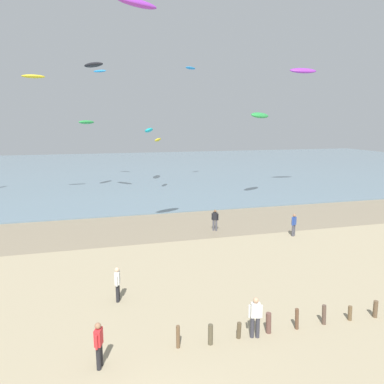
{
  "coord_description": "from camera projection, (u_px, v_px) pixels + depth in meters",
  "views": [
    {
      "loc": [
        -1.02,
        -7.3,
        8.43
      ],
      "look_at": [
        3.93,
        11.21,
        4.71
      ],
      "focal_mm": 33.31,
      "sensor_mm": 36.0,
      "label": 1
    }
  ],
  "objects": [
    {
      "name": "sea",
      "position": [
        103.0,
        169.0,
        65.59
      ],
      "size": [
        160.0,
        70.0,
        0.1
      ],
      "primitive_type": "cube",
      "color": "slate",
      "rests_on": "ground"
    },
    {
      "name": "kite_aloft_5",
      "position": [
        260.0,
        115.0,
        37.44
      ],
      "size": [
        3.25,
        2.7,
        0.86
      ],
      "primitive_type": "ellipsoid",
      "rotation": [
        -0.4,
        0.0,
        3.73
      ],
      "color": "green"
    },
    {
      "name": "person_left_flank",
      "position": [
        215.0,
        219.0,
        28.19
      ],
      "size": [
        0.49,
        0.38,
        1.71
      ],
      "color": "#4C4C56",
      "rests_on": "ground"
    },
    {
      "name": "person_right_flank",
      "position": [
        117.0,
        283.0,
        16.98
      ],
      "size": [
        0.29,
        0.56,
        1.71
      ],
      "color": "#232328",
      "rests_on": "ground"
    },
    {
      "name": "person_by_waterline",
      "position": [
        255.0,
        316.0,
        14.07
      ],
      "size": [
        0.55,
        0.31,
        1.71
      ],
      "color": "#383842",
      "rests_on": "ground"
    },
    {
      "name": "kite_aloft_2",
      "position": [
        100.0,
        71.0,
        48.04
      ],
      "size": [
        2.04,
        1.79,
        0.49
      ],
      "primitive_type": "ellipsoid",
      "rotation": [
        -0.28,
        0.0,
        2.49
      ],
      "color": "#2384D1"
    },
    {
      "name": "person_nearest_camera",
      "position": [
        99.0,
        344.0,
        12.31
      ],
      "size": [
        0.32,
        0.54,
        1.71
      ],
      "color": "#232328",
      "rests_on": "ground"
    },
    {
      "name": "kite_aloft_3",
      "position": [
        87.0,
        122.0,
        43.35
      ],
      "size": [
        2.37,
        2.85,
        0.46
      ],
      "primitive_type": "ellipsoid",
      "rotation": [
        -0.0,
        0.0,
        0.97
      ],
      "color": "green"
    },
    {
      "name": "kite_aloft_11",
      "position": [
        149.0,
        130.0,
        49.18
      ],
      "size": [
        2.08,
        3.63,
        0.88
      ],
      "primitive_type": "ellipsoid",
      "rotation": [
        0.33,
        0.0,
        4.44
      ],
      "color": "#19B2B7"
    },
    {
      "name": "kite_aloft_1",
      "position": [
        303.0,
        71.0,
        42.47
      ],
      "size": [
        3.45,
        1.46,
        0.94
      ],
      "primitive_type": "ellipsoid",
      "rotation": [
        0.43,
        0.0,
        6.21
      ],
      "color": "purple"
    },
    {
      "name": "person_mid_beach",
      "position": [
        294.0,
        224.0,
        26.84
      ],
      "size": [
        0.49,
        0.38,
        1.71
      ],
      "color": "#4C4C56",
      "rests_on": "ground"
    },
    {
      "name": "kite_aloft_9",
      "position": [
        93.0,
        65.0,
        36.99
      ],
      "size": [
        2.51,
        2.9,
        0.49
      ],
      "primitive_type": "ellipsoid",
      "rotation": [
        -0.03,
        0.0,
        5.36
      ],
      "color": "black"
    },
    {
      "name": "kite_aloft_6",
      "position": [
        33.0,
        76.0,
        37.16
      ],
      "size": [
        2.37,
        0.97,
        0.43
      ],
      "primitive_type": "ellipsoid",
      "rotation": [
        -0.08,
        0.0,
        0.09
      ],
      "color": "yellow"
    },
    {
      "name": "kite_aloft_12",
      "position": [
        191.0,
        68.0,
        47.67
      ],
      "size": [
        1.94,
        1.65,
        0.38
      ],
      "primitive_type": "ellipsoid",
      "rotation": [
        -0.13,
        0.0,
        0.62
      ],
      "color": "#2384D1"
    },
    {
      "name": "kite_aloft_4",
      "position": [
        158.0,
        140.0,
        42.7
      ],
      "size": [
        1.5,
        2.22,
        0.59
      ],
      "primitive_type": "ellipsoid",
      "rotation": [
        0.44,
        0.0,
        4.32
      ],
      "color": "yellow"
    },
    {
      "name": "kite_aloft_7",
      "position": [
        137.0,
        3.0,
        20.5
      ],
      "size": [
        2.85,
        2.04,
        0.76
      ],
      "primitive_type": "ellipsoid",
      "rotation": [
        0.44,
        0.0,
        0.45
      ],
      "color": "purple"
    },
    {
      "name": "wet_sand_strip",
      "position": [
        114.0,
        230.0,
        28.54
      ],
      "size": [
        120.0,
        8.15,
        0.01
      ],
      "primitive_type": "cube",
      "color": "gray",
      "rests_on": "ground"
    }
  ]
}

